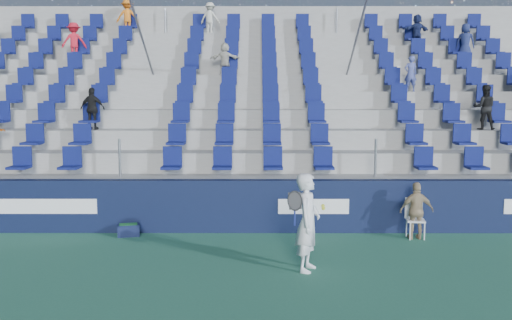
% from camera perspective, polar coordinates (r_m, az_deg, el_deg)
% --- Properties ---
extents(ground, '(70.00, 70.00, 0.00)m').
position_cam_1_polar(ground, '(10.17, -1.19, -11.45)').
color(ground, '#2F6D52').
rests_on(ground, ground).
extents(sponsor_wall, '(24.00, 0.32, 1.20)m').
position_cam_1_polar(sponsor_wall, '(13.07, -0.87, -4.61)').
color(sponsor_wall, black).
rests_on(sponsor_wall, ground).
extents(grandstand, '(24.00, 8.17, 6.63)m').
position_cam_1_polar(grandstand, '(17.93, -0.62, 3.45)').
color(grandstand, '#9A9A95').
rests_on(grandstand, ground).
extents(tennis_player, '(0.70, 0.74, 1.76)m').
position_cam_1_polar(tennis_player, '(10.25, 5.20, -6.21)').
color(tennis_player, silver).
rests_on(tennis_player, ground).
extents(line_judge_chair, '(0.43, 0.44, 0.87)m').
position_cam_1_polar(line_judge_chair, '(13.06, 15.58, -5.33)').
color(line_judge_chair, white).
rests_on(line_judge_chair, ground).
extents(line_judge, '(0.74, 0.32, 1.25)m').
position_cam_1_polar(line_judge, '(12.90, 15.76, -4.91)').
color(line_judge, tan).
rests_on(line_judge, ground).
extents(ball_bin, '(0.54, 0.42, 0.27)m').
position_cam_1_polar(ball_bin, '(13.09, -12.64, -6.79)').
color(ball_bin, '#0E1636').
rests_on(ball_bin, ground).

